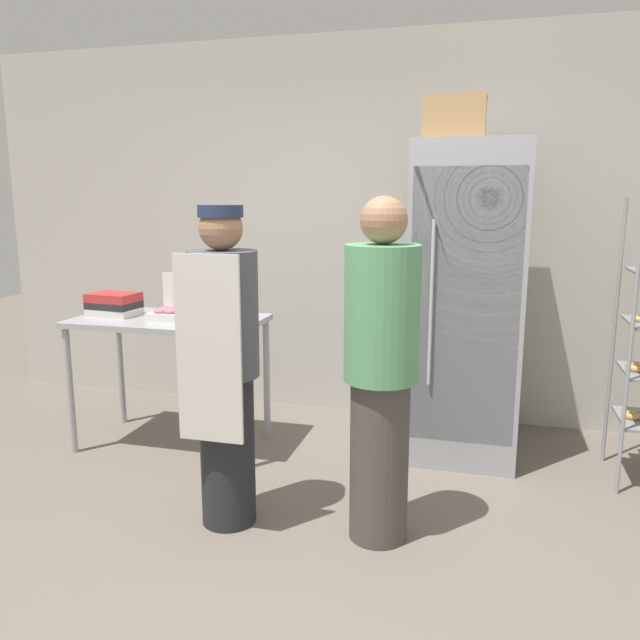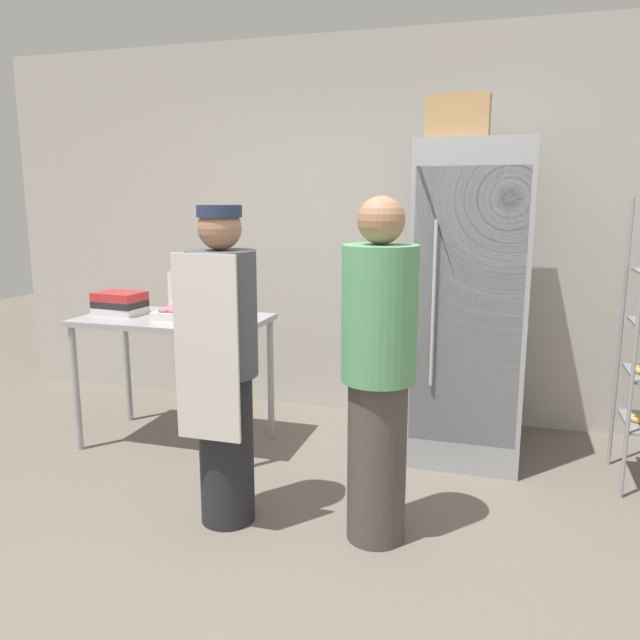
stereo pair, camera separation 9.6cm
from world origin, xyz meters
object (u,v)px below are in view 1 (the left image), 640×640
object	(u,v)px
binder_stack	(114,304)
person_baker	(224,364)
cardboard_storage_box	(455,119)
refrigerator	(466,303)
blender_pitcher	(224,303)
person_customer	(381,371)
donut_box	(175,312)

from	to	relation	value
binder_stack	person_baker	bearing A→B (deg)	-36.29
cardboard_storage_box	person_baker	distance (m)	1.96
refrigerator	blender_pitcher	distance (m)	1.51
blender_pitcher	person_baker	size ratio (longest dim) A/B	0.17
binder_stack	person_customer	size ratio (longest dim) A/B	0.20
blender_pitcher	binder_stack	xyz separation A→B (m)	(-0.80, 0.03, -0.05)
binder_stack	person_customer	world-z (taller)	person_customer
refrigerator	cardboard_storage_box	world-z (taller)	cardboard_storage_box
refrigerator	donut_box	bearing A→B (deg)	-167.14
person_customer	person_baker	bearing A→B (deg)	-175.93
donut_box	blender_pitcher	bearing A→B (deg)	-1.60
donut_box	person_customer	bearing A→B (deg)	-27.98
binder_stack	person_baker	xyz separation A→B (m)	(1.15, -0.85, -0.11)
cardboard_storage_box	donut_box	bearing A→B (deg)	-169.33
person_customer	blender_pitcher	bearing A→B (deg)	145.55
blender_pitcher	binder_stack	distance (m)	0.80
blender_pitcher	cardboard_storage_box	size ratio (longest dim) A/B	0.77
blender_pitcher	refrigerator	bearing A→B (deg)	16.11
person_customer	refrigerator	bearing A→B (deg)	74.09
donut_box	cardboard_storage_box	distance (m)	2.07
blender_pitcher	person_baker	xyz separation A→B (m)	(0.35, -0.82, -0.16)
cardboard_storage_box	blender_pitcher	bearing A→B (deg)	-166.31
person_baker	person_customer	xyz separation A→B (m)	(0.76, 0.05, 0.01)
blender_pitcher	cardboard_storage_box	distance (m)	1.76
person_baker	person_customer	world-z (taller)	person_customer
person_baker	person_customer	size ratio (longest dim) A/B	0.97
binder_stack	person_baker	size ratio (longest dim) A/B	0.20
donut_box	person_customer	distance (m)	1.65
donut_box	binder_stack	world-z (taller)	donut_box
donut_box	blender_pitcher	world-z (taller)	donut_box
refrigerator	person_baker	distance (m)	1.66
refrigerator	blender_pitcher	world-z (taller)	refrigerator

